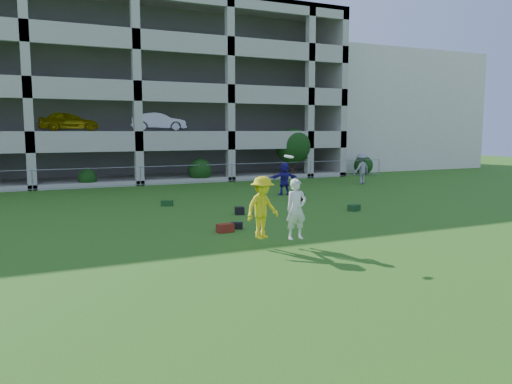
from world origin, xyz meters
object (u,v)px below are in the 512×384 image
stucco_building (362,113)px  frisbee_contest (271,208)px  parking_garage (114,95)px  bystander_f (361,169)px  bystander_d (284,179)px  crate_d (240,211)px

stucco_building → frisbee_contest: 35.46m
frisbee_contest → parking_garage: 26.88m
bystander_f → parking_garage: 19.27m
bystander_d → parking_garage: bearing=-66.2°
stucco_building → crate_d: size_ratio=45.71×
bystander_d → crate_d: bearing=49.8°
frisbee_contest → bystander_d: bearing=60.2°
frisbee_contest → crate_d: bearing=76.1°
stucco_building → crate_d: 30.60m
stucco_building → frisbee_contest: size_ratio=6.56×
bystander_d → frisbee_contest: 11.82m
frisbee_contest → stucco_building: bearing=49.3°
bystander_f → parking_garage: size_ratio=0.06×
stucco_building → frisbee_contest: (-22.97, -26.74, -3.84)m
crate_d → frisbee_contest: bearing=-103.9°
crate_d → parking_garage: size_ratio=0.01×
crate_d → stucco_building: bearing=44.4°
crate_d → bystander_d: bearing=46.0°
bystander_f → crate_d: 13.56m
bystander_d → crate_d: (-4.49, -4.65, -0.70)m
frisbee_contest → parking_garage: (-0.04, 26.44, 4.86)m
frisbee_contest → parking_garage: parking_garage is taller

